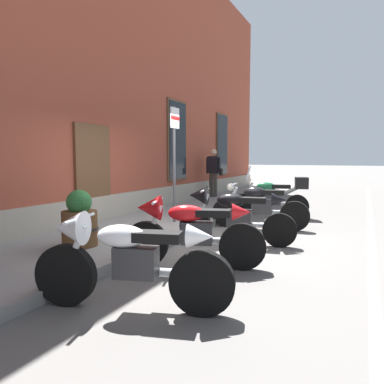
{
  "coord_description": "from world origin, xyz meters",
  "views": [
    {
      "loc": [
        -6.28,
        -3.05,
        1.58
      ],
      "look_at": [
        -0.09,
        -0.1,
        0.92
      ],
      "focal_mm": 34.07,
      "sensor_mm": 36.0,
      "label": 1
    }
  ],
  "objects_px": {
    "motorcycle_white_sport": "(124,257)",
    "motorcycle_red_sport": "(188,229)",
    "motorcycle_black_naked": "(259,207)",
    "pedestrian_dark_jacket": "(213,170)",
    "motorcycle_green_touring": "(274,196)",
    "barrel_planter": "(80,222)",
    "parking_sign": "(174,148)",
    "motorcycle_black_sport": "(232,213)"
  },
  "relations": [
    {
      "from": "motorcycle_white_sport",
      "to": "motorcycle_red_sport",
      "type": "bearing_deg",
      "value": 1.51
    },
    {
      "from": "motorcycle_red_sport",
      "to": "motorcycle_black_naked",
      "type": "distance_m",
      "value": 3.26
    },
    {
      "from": "motorcycle_red_sport",
      "to": "motorcycle_white_sport",
      "type": "bearing_deg",
      "value": -178.49
    },
    {
      "from": "motorcycle_white_sport",
      "to": "pedestrian_dark_jacket",
      "type": "distance_m",
      "value": 9.58
    },
    {
      "from": "motorcycle_red_sport",
      "to": "motorcycle_green_touring",
      "type": "relative_size",
      "value": 1.01
    },
    {
      "from": "barrel_planter",
      "to": "motorcycle_white_sport",
      "type": "bearing_deg",
      "value": -126.72
    },
    {
      "from": "motorcycle_red_sport",
      "to": "pedestrian_dark_jacket",
      "type": "bearing_deg",
      "value": 19.62
    },
    {
      "from": "motorcycle_red_sport",
      "to": "motorcycle_green_touring",
      "type": "distance_m",
      "value": 4.96
    },
    {
      "from": "parking_sign",
      "to": "barrel_planter",
      "type": "bearing_deg",
      "value": 172.7
    },
    {
      "from": "motorcycle_green_touring",
      "to": "barrel_planter",
      "type": "height_order",
      "value": "motorcycle_green_touring"
    },
    {
      "from": "motorcycle_white_sport",
      "to": "parking_sign",
      "type": "height_order",
      "value": "parking_sign"
    },
    {
      "from": "motorcycle_white_sport",
      "to": "parking_sign",
      "type": "distance_m",
      "value": 4.48
    },
    {
      "from": "parking_sign",
      "to": "barrel_planter",
      "type": "distance_m",
      "value": 2.89
    },
    {
      "from": "barrel_planter",
      "to": "pedestrian_dark_jacket",
      "type": "bearing_deg",
      "value": 6.23
    },
    {
      "from": "motorcycle_white_sport",
      "to": "parking_sign",
      "type": "relative_size",
      "value": 0.83
    },
    {
      "from": "motorcycle_red_sport",
      "to": "barrel_planter",
      "type": "bearing_deg",
      "value": 95.06
    },
    {
      "from": "motorcycle_white_sport",
      "to": "barrel_planter",
      "type": "bearing_deg",
      "value": 53.28
    },
    {
      "from": "motorcycle_black_naked",
      "to": "pedestrian_dark_jacket",
      "type": "bearing_deg",
      "value": 33.29
    },
    {
      "from": "motorcycle_black_naked",
      "to": "pedestrian_dark_jacket",
      "type": "height_order",
      "value": "pedestrian_dark_jacket"
    },
    {
      "from": "motorcycle_black_naked",
      "to": "motorcycle_white_sport",
      "type": "bearing_deg",
      "value": 178.83
    },
    {
      "from": "motorcycle_green_touring",
      "to": "motorcycle_black_sport",
      "type": "bearing_deg",
      "value": 179.63
    },
    {
      "from": "pedestrian_dark_jacket",
      "to": "motorcycle_black_sport",
      "type": "bearing_deg",
      "value": -154.96
    },
    {
      "from": "motorcycle_red_sport",
      "to": "motorcycle_black_naked",
      "type": "xyz_separation_m",
      "value": [
        3.25,
        -0.14,
        -0.07
      ]
    },
    {
      "from": "barrel_planter",
      "to": "motorcycle_black_sport",
      "type": "bearing_deg",
      "value": -47.23
    },
    {
      "from": "parking_sign",
      "to": "barrel_planter",
      "type": "height_order",
      "value": "parking_sign"
    },
    {
      "from": "parking_sign",
      "to": "motorcycle_black_sport",
      "type": "bearing_deg",
      "value": -116.68
    },
    {
      "from": "motorcycle_black_naked",
      "to": "motorcycle_green_touring",
      "type": "xyz_separation_m",
      "value": [
        1.71,
        0.04,
        0.07
      ]
    },
    {
      "from": "motorcycle_red_sport",
      "to": "pedestrian_dark_jacket",
      "type": "height_order",
      "value": "pedestrian_dark_jacket"
    },
    {
      "from": "motorcycle_red_sport",
      "to": "parking_sign",
      "type": "relative_size",
      "value": 0.79
    },
    {
      "from": "motorcycle_green_touring",
      "to": "motorcycle_red_sport",
      "type": "bearing_deg",
      "value": 178.84
    },
    {
      "from": "pedestrian_dark_jacket",
      "to": "barrel_planter",
      "type": "bearing_deg",
      "value": -173.77
    },
    {
      "from": "motorcycle_white_sport",
      "to": "motorcycle_black_sport",
      "type": "height_order",
      "value": "motorcycle_black_sport"
    },
    {
      "from": "motorcycle_white_sport",
      "to": "barrel_planter",
      "type": "distance_m",
      "value": 2.37
    },
    {
      "from": "motorcycle_white_sport",
      "to": "motorcycle_black_sport",
      "type": "bearing_deg",
      "value": -0.68
    },
    {
      "from": "pedestrian_dark_jacket",
      "to": "parking_sign",
      "type": "xyz_separation_m",
      "value": [
        -5.15,
        -1.18,
        0.65
      ]
    },
    {
      "from": "motorcycle_black_sport",
      "to": "pedestrian_dark_jacket",
      "type": "xyz_separation_m",
      "value": [
        5.95,
        2.78,
        0.56
      ]
    },
    {
      "from": "motorcycle_white_sport",
      "to": "motorcycle_green_touring",
      "type": "relative_size",
      "value": 1.06
    },
    {
      "from": "motorcycle_black_naked",
      "to": "pedestrian_dark_jacket",
      "type": "relative_size",
      "value": 1.24
    },
    {
      "from": "motorcycle_white_sport",
      "to": "motorcycle_black_naked",
      "type": "xyz_separation_m",
      "value": [
        4.83,
        -0.1,
        -0.07
      ]
    },
    {
      "from": "motorcycle_black_sport",
      "to": "parking_sign",
      "type": "height_order",
      "value": "parking_sign"
    },
    {
      "from": "motorcycle_white_sport",
      "to": "motorcycle_green_touring",
      "type": "distance_m",
      "value": 6.54
    },
    {
      "from": "motorcycle_black_sport",
      "to": "motorcycle_red_sport",
      "type": "bearing_deg",
      "value": 177.2
    }
  ]
}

